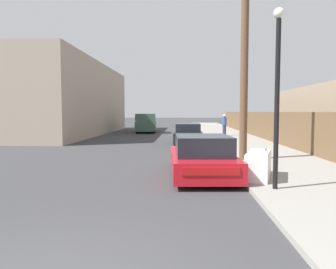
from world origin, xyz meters
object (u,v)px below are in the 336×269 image
at_px(car_parked_mid, 188,134).
at_px(pedestrian, 224,124).
at_px(street_lamp, 277,85).
at_px(parked_sports_car_red, 202,158).
at_px(discarded_fridge, 258,165).
at_px(pickup_truck, 146,123).
at_px(utility_pole, 245,46).

xyz_separation_m(car_parked_mid, pedestrian, (3.02, 5.61, 0.40)).
bearing_deg(street_lamp, pedestrian, 86.82).
xyz_separation_m(parked_sports_car_red, street_lamp, (1.70, -2.09, 2.10)).
xyz_separation_m(discarded_fridge, street_lamp, (0.12, -1.31, 2.19)).
bearing_deg(parked_sports_car_red, discarded_fridge, -29.23).
distance_m(parked_sports_car_red, pedestrian, 16.53).
distance_m(parked_sports_car_red, pickup_truck, 22.37).
xyz_separation_m(pickup_truck, utility_pole, (6.06, -19.02, 3.70)).
height_order(car_parked_mid, pickup_truck, pickup_truck).
distance_m(discarded_fridge, street_lamp, 2.55).
bearing_deg(street_lamp, discarded_fridge, 95.13).
relative_size(pickup_truck, pedestrian, 3.38).
height_order(discarded_fridge, street_lamp, street_lamp).
height_order(discarded_fridge, utility_pole, utility_pole).
height_order(discarded_fridge, pedestrian, pedestrian).
relative_size(car_parked_mid, street_lamp, 1.02).
bearing_deg(pickup_truck, street_lamp, 100.02).
relative_size(parked_sports_car_red, utility_pole, 0.51).
relative_size(utility_pole, pedestrian, 5.06).
relative_size(discarded_fridge, utility_pole, 0.20).
distance_m(street_lamp, pedestrian, 18.49).
xyz_separation_m(street_lamp, pedestrian, (1.02, 18.39, -1.68)).
distance_m(discarded_fridge, utility_pole, 5.55).
relative_size(car_parked_mid, pickup_truck, 0.77).
bearing_deg(pickup_truck, car_parked_mid, 105.46).
xyz_separation_m(pickup_truck, pedestrian, (6.98, -5.66, 0.10)).
height_order(utility_pole, street_lamp, utility_pole).
height_order(parked_sports_car_red, street_lamp, street_lamp).
xyz_separation_m(discarded_fridge, car_parked_mid, (-1.88, 11.47, 0.11)).
bearing_deg(car_parked_mid, street_lamp, -81.39).
xyz_separation_m(car_parked_mid, utility_pole, (2.11, -7.75, 4.01)).
bearing_deg(pickup_truck, pedestrian, 137.08).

